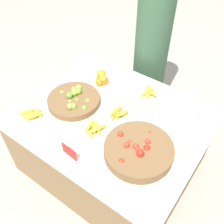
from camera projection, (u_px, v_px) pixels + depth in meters
name	position (u px, v px, depth m)	size (l,w,h in m)	color
ground_plane	(112.00, 163.00, 2.49)	(12.00, 12.00, 0.00)	#A39E93
market_table	(112.00, 142.00, 2.26)	(1.43, 1.19, 0.64)	olive
lime_bowl	(74.00, 100.00, 2.12)	(0.42, 0.42, 0.10)	brown
tomato_basket	(138.00, 150.00, 1.76)	(0.47, 0.47, 0.12)	brown
orange_pile	(101.00, 79.00, 2.27)	(0.12, 0.11, 0.14)	orange
metal_bowl	(182.00, 107.00, 2.04)	(0.31, 0.31, 0.10)	#B7B7BF
price_sign	(69.00, 152.00, 1.74)	(0.13, 0.02, 0.10)	red
banana_bunch_middle_left	(118.00, 113.00, 2.02)	(0.15, 0.16, 0.06)	gold
banana_bunch_back_center	(149.00, 92.00, 2.20)	(0.14, 0.17, 0.06)	gold
banana_bunch_front_center	(94.00, 128.00, 1.92)	(0.16, 0.17, 0.05)	gold
banana_bunch_front_left	(32.00, 113.00, 2.02)	(0.17, 0.17, 0.06)	gold
vendor_person	(152.00, 43.00, 2.50)	(0.33, 0.33, 1.70)	#385B42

